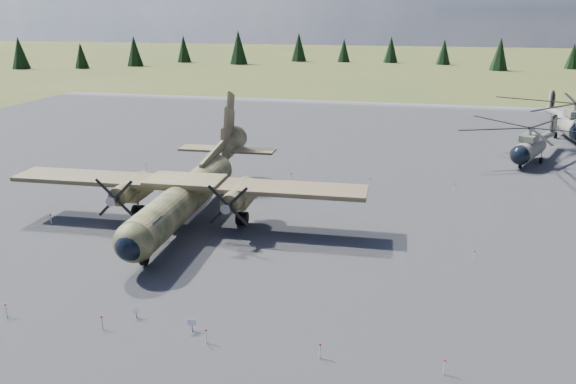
# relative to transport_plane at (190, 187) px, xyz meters

# --- Properties ---
(ground) EXTENTS (500.00, 500.00, 0.00)m
(ground) POSITION_rel_transport_plane_xyz_m (5.75, -3.65, -2.75)
(ground) COLOR brown
(ground) RESTS_ON ground
(apron) EXTENTS (120.00, 120.00, 0.04)m
(apron) POSITION_rel_transport_plane_xyz_m (5.75, 6.35, -2.75)
(apron) COLOR slate
(apron) RESTS_ON ground
(transport_plane) EXTENTS (29.01, 26.37, 9.57)m
(transport_plane) POSITION_rel_transport_plane_xyz_m (0.00, 0.00, 0.00)
(transport_plane) COLOR #343E22
(transport_plane) RESTS_ON ground
(helicopter_near) EXTENTS (22.37, 22.37, 4.30)m
(helicopter_near) POSITION_rel_transport_plane_xyz_m (30.42, 25.05, 0.30)
(helicopter_near) COLOR gray
(helicopter_near) RESTS_ON ground
(helicopter_mid) EXTENTS (21.20, 24.46, 5.18)m
(helicopter_mid) POSITION_rel_transport_plane_xyz_m (37.97, 38.97, 0.92)
(helicopter_mid) COLOR gray
(helicopter_mid) RESTS_ON ground
(info_placard_left) EXTENTS (0.41, 0.25, 0.61)m
(info_placard_left) POSITION_rel_transport_plane_xyz_m (2.98, -15.64, -2.35)
(info_placard_left) COLOR gray
(info_placard_left) RESTS_ON ground
(info_placard_right) EXTENTS (0.50, 0.33, 0.72)m
(info_placard_right) POSITION_rel_transport_plane_xyz_m (6.59, -16.25, -2.27)
(info_placard_right) COLOR gray
(info_placard_right) RESTS_ON ground
(barrier_fence) EXTENTS (33.12, 29.62, 0.85)m
(barrier_fence) POSITION_rel_transport_plane_xyz_m (5.29, -3.73, -2.24)
(barrier_fence) COLOR white
(barrier_fence) RESTS_ON ground
(treeline) EXTENTS (311.14, 316.55, 11.00)m
(treeline) POSITION_rel_transport_plane_xyz_m (4.59, -10.30, 2.04)
(treeline) COLOR black
(treeline) RESTS_ON ground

